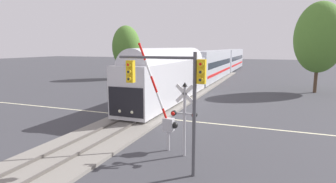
{
  "coord_description": "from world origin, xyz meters",
  "views": [
    {
      "loc": [
        9.72,
        -19.53,
        5.61
      ],
      "look_at": [
        1.8,
        1.05,
        2.0
      ],
      "focal_mm": 29.49,
      "sensor_mm": 36.0,
      "label": 1
    }
  ],
  "objects_px": {
    "crossing_signal_mast": "(184,112)",
    "traffic_signal_near_right": "(172,84)",
    "maple_right_background": "(319,38)",
    "commuter_train": "(212,64)",
    "pine_left_background": "(126,47)",
    "crossing_gate_near": "(166,116)"
  },
  "relations": [
    {
      "from": "maple_right_background",
      "to": "pine_left_background",
      "type": "xyz_separation_m",
      "value": [
        -29.07,
        5.02,
        -1.2
      ]
    },
    {
      "from": "commuter_train",
      "to": "crossing_gate_near",
      "type": "distance_m",
      "value": 32.6
    },
    {
      "from": "crossing_signal_mast",
      "to": "pine_left_background",
      "type": "distance_m",
      "value": 36.1
    },
    {
      "from": "commuter_train",
      "to": "maple_right_background",
      "type": "relative_size",
      "value": 5.67
    },
    {
      "from": "commuter_train",
      "to": "maple_right_background",
      "type": "height_order",
      "value": "maple_right_background"
    },
    {
      "from": "commuter_train",
      "to": "pine_left_background",
      "type": "height_order",
      "value": "pine_left_background"
    },
    {
      "from": "crossing_gate_near",
      "to": "crossing_signal_mast",
      "type": "bearing_deg",
      "value": -21.69
    },
    {
      "from": "crossing_gate_near",
      "to": "pine_left_background",
      "type": "relative_size",
      "value": 0.63
    },
    {
      "from": "pine_left_background",
      "to": "crossing_gate_near",
      "type": "bearing_deg",
      "value": -57.14
    },
    {
      "from": "commuter_train",
      "to": "maple_right_background",
      "type": "xyz_separation_m",
      "value": [
        14.55,
        -7.98,
        3.93
      ]
    },
    {
      "from": "commuter_train",
      "to": "pine_left_background",
      "type": "xyz_separation_m",
      "value": [
        -14.51,
        -2.96,
        2.73
      ]
    },
    {
      "from": "traffic_signal_near_right",
      "to": "commuter_train",
      "type": "bearing_deg",
      "value": 99.3
    },
    {
      "from": "commuter_train",
      "to": "maple_right_background",
      "type": "distance_m",
      "value": 17.05
    },
    {
      "from": "crossing_gate_near",
      "to": "crossing_signal_mast",
      "type": "distance_m",
      "value": 1.35
    },
    {
      "from": "crossing_gate_near",
      "to": "traffic_signal_near_right",
      "type": "bearing_deg",
      "value": -62.96
    },
    {
      "from": "traffic_signal_near_right",
      "to": "pine_left_background",
      "type": "bearing_deg",
      "value": 122.43
    },
    {
      "from": "maple_right_background",
      "to": "crossing_gate_near",
      "type": "bearing_deg",
      "value": -112.6
    },
    {
      "from": "traffic_signal_near_right",
      "to": "pine_left_background",
      "type": "relative_size",
      "value": 0.59
    },
    {
      "from": "crossing_signal_mast",
      "to": "maple_right_background",
      "type": "height_order",
      "value": "maple_right_background"
    },
    {
      "from": "maple_right_background",
      "to": "pine_left_background",
      "type": "relative_size",
      "value": 1.18
    },
    {
      "from": "crossing_gate_near",
      "to": "crossing_signal_mast",
      "type": "height_order",
      "value": "crossing_gate_near"
    },
    {
      "from": "crossing_signal_mast",
      "to": "traffic_signal_near_right",
      "type": "height_order",
      "value": "traffic_signal_near_right"
    }
  ]
}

